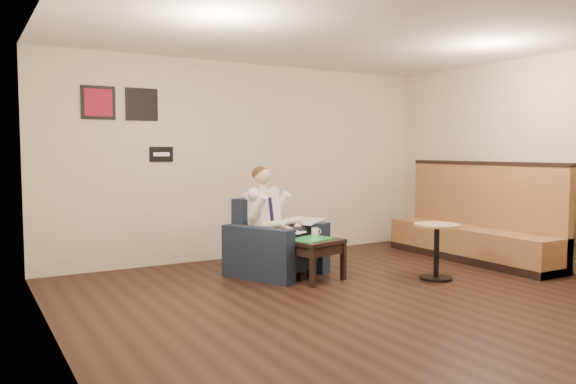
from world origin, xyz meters
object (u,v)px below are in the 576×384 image
green_folder (311,239)px  banquette (472,212)px  armchair (277,237)px  seated_man (285,224)px  coffee_mug (315,232)px  side_table (312,259)px  cafe_table (436,251)px  smartphone (304,237)px

green_folder → banquette: bearing=-1.6°
armchair → seated_man: seated_man is taller
seated_man → coffee_mug: seated_man is taller
seated_man → side_table: seated_man is taller
armchair → green_folder: (0.18, -0.51, 0.03)m
green_folder → banquette: 2.65m
side_table → banquette: banquette is taller
coffee_mug → side_table: bearing=-132.6°
seated_man → banquette: banquette is taller
armchair → cafe_table: 1.95m
seated_man → smartphone: 0.29m
coffee_mug → cafe_table: 1.48m
armchair → cafe_table: armchair is taller
seated_man → banquette: 2.82m
smartphone → banquette: (2.61, -0.29, 0.19)m
cafe_table → smartphone: bearing=145.2°
smartphone → green_folder: bearing=-104.0°
side_table → coffee_mug: (0.16, 0.17, 0.30)m
side_table → green_folder: bearing=-132.6°
seated_man → green_folder: seated_man is taller
smartphone → cafe_table: 1.60m
coffee_mug → armchair: bearing=140.7°
armchair → cafe_table: size_ratio=1.45×
armchair → side_table: armchair is taller
seated_man → coffee_mug: 0.39m
cafe_table → coffee_mug: bearing=142.2°
armchair → seated_man: bearing=-90.0°
seated_man → side_table: bearing=-91.4°
armchair → side_table: bearing=-91.0°
armchair → coffee_mug: bearing=-64.1°
side_table → armchair: bearing=113.7°
seated_man → armchair: bearing=90.0°
green_folder → banquette: size_ratio=0.18×
green_folder → smartphone: bearing=79.7°
seated_man → smartphone: (0.17, -0.18, -0.15)m
seated_man → smartphone: bearing=-71.8°
coffee_mug → smartphone: bearing=176.6°
seated_man → green_folder: (0.13, -0.40, -0.15)m
seated_man → smartphone: size_ratio=8.42×
armchair → banquette: 2.89m
coffee_mug → seated_man: bearing=149.0°
green_folder → coffee_mug: bearing=47.4°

